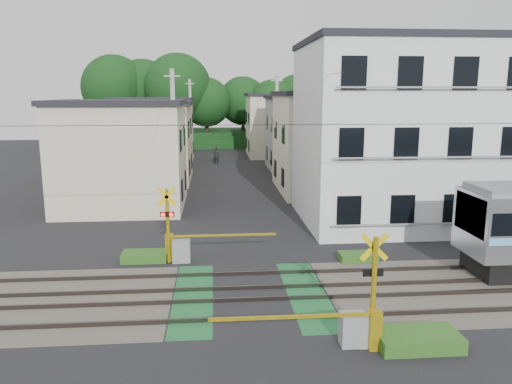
{
  "coord_description": "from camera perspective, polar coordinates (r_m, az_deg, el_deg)",
  "views": [
    {
      "loc": [
        -1.12,
        -15.67,
        6.63
      ],
      "look_at": [
        0.61,
        5.0,
        2.54
      ],
      "focal_mm": 35.0,
      "sensor_mm": 36.0,
      "label": 1
    }
  ],
  "objects": [
    {
      "name": "track_bed",
      "position": [
        17.04,
        -0.66,
        -11.6
      ],
      "size": [
        120.0,
        120.0,
        0.14
      ],
      "color": "#47423A",
      "rests_on": "ground"
    },
    {
      "name": "tree_hill",
      "position": [
        64.35,
        -4.73,
        10.17
      ],
      "size": [
        40.0,
        12.62,
        11.48
      ],
      "color": "#123713",
      "rests_on": "ground"
    },
    {
      "name": "catenary",
      "position": [
        17.49,
        19.31,
        0.87
      ],
      "size": [
        60.0,
        5.04,
        7.0
      ],
      "color": "#2D2D33",
      "rests_on": "ground"
    },
    {
      "name": "utility_poles",
      "position": [
        38.76,
        -4.71,
        7.35
      ],
      "size": [
        7.9,
        42.0,
        8.0
      ],
      "color": "#A5A5A0",
      "rests_on": "ground"
    },
    {
      "name": "crossing_signal_far",
      "position": [
        20.26,
        -8.77,
        -5.96
      ],
      "size": [
        4.74,
        0.65,
        3.09
      ],
      "color": "yellow",
      "rests_on": "ground"
    },
    {
      "name": "apartment_block",
      "position": [
        27.01,
        16.2,
        6.53
      ],
      "size": [
        10.2,
        8.36,
        9.3
      ],
      "color": "silver",
      "rests_on": "ground"
    },
    {
      "name": "ground",
      "position": [
        17.05,
        -0.66,
        -11.72
      ],
      "size": [
        120.0,
        120.0,
        0.0
      ],
      "primitive_type": "plane",
      "color": "black"
    },
    {
      "name": "pedestrian",
      "position": [
        48.08,
        -4.56,
        4.2
      ],
      "size": [
        0.68,
        0.52,
        1.66
      ],
      "primitive_type": "imported",
      "rotation": [
        0.0,
        0.0,
        2.92
      ],
      "color": "black",
      "rests_on": "ground"
    },
    {
      "name": "crossing_signal_near",
      "position": [
        13.9,
        11.52,
        -14.28
      ],
      "size": [
        4.74,
        0.65,
        3.09
      ],
      "color": "yellow",
      "rests_on": "ground"
    },
    {
      "name": "houses_row",
      "position": [
        41.75,
        -2.91,
        6.49
      ],
      "size": [
        22.07,
        31.35,
        6.8
      ],
      "color": "beige",
      "rests_on": "ground"
    },
    {
      "name": "weed_patches",
      "position": [
        17.1,
        5.35,
        -11.03
      ],
      "size": [
        10.25,
        8.8,
        0.4
      ],
      "color": "#2D5E1E",
      "rests_on": "ground"
    }
  ]
}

